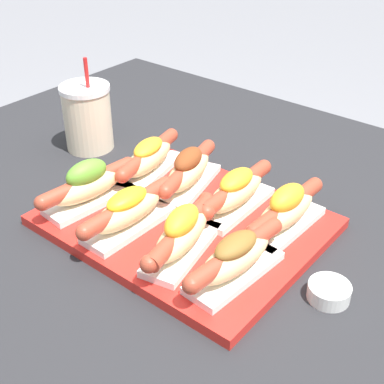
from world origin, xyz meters
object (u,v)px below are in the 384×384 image
object	(u,v)px
hot_dog_6	(236,191)
hot_dog_7	(286,210)
hot_dog_5	(188,171)
drink_cup	(89,117)
hot_dog_1	(128,211)
sauce_bowl	(329,291)
hot_dog_0	(88,185)
hot_dog_3	(235,258)
hot_dog_2	(180,233)
serving_tray	(184,222)
hot_dog_4	(149,158)

from	to	relation	value
hot_dog_6	hot_dog_7	xyz separation A→B (m)	(0.09, 0.00, 0.00)
hot_dog_5	drink_cup	xyz separation A→B (m)	(-0.28, 0.02, 0.02)
hot_dog_1	drink_cup	distance (m)	0.34
hot_dog_1	hot_dog_7	distance (m)	0.25
hot_dog_5	sauce_bowl	distance (m)	0.34
hot_dog_0	hot_dog_3	distance (m)	0.30
hot_dog_2	hot_dog_1	bearing A→B (deg)	-176.61
serving_tray	hot_dog_2	world-z (taller)	hot_dog_2
hot_dog_1	sauce_bowl	world-z (taller)	hot_dog_1
hot_dog_4	hot_dog_5	size ratio (longest dim) A/B	1.01
serving_tray	hot_dog_0	size ratio (longest dim) A/B	2.12
hot_dog_6	drink_cup	distance (m)	0.39
hot_dog_3	sauce_bowl	xyz separation A→B (m)	(0.12, 0.06, -0.04)
hot_dog_2	hot_dog_7	distance (m)	0.18
hot_dog_1	hot_dog_6	distance (m)	0.18
hot_dog_6	drink_cup	size ratio (longest dim) A/B	1.03
hot_dog_2	drink_cup	distance (m)	0.43
hot_dog_3	hot_dog_6	distance (m)	0.17
hot_dog_1	sauce_bowl	xyz separation A→B (m)	(0.32, 0.07, -0.04)
hot_dog_5	hot_dog_7	bearing A→B (deg)	-0.14
sauce_bowl	hot_dog_6	bearing A→B (deg)	159.80
sauce_bowl	drink_cup	distance (m)	0.62
hot_dog_5	hot_dog_7	size ratio (longest dim) A/B	0.97
hot_dog_2	hot_dog_6	bearing A→B (deg)	90.82
hot_dog_0	sauce_bowl	distance (m)	0.43
hot_dog_4	drink_cup	size ratio (longest dim) A/B	1.01
hot_dog_1	hot_dog_4	size ratio (longest dim) A/B	1.02
hot_dog_0	hot_dog_4	size ratio (longest dim) A/B	1.02
hot_dog_1	drink_cup	world-z (taller)	drink_cup
hot_dog_1	serving_tray	bearing A→B (deg)	57.20
hot_dog_2	hot_dog_3	size ratio (longest dim) A/B	0.98
hot_dog_7	hot_dog_6	bearing A→B (deg)	-178.79
hot_dog_0	serving_tray	bearing A→B (deg)	24.00
serving_tray	hot_dog_5	bearing A→B (deg)	125.51
hot_dog_3	hot_dog_6	bearing A→B (deg)	124.75
serving_tray	hot_dog_1	xyz separation A→B (m)	(-0.05, -0.08, 0.04)
serving_tray	hot_dog_5	distance (m)	0.10
drink_cup	hot_dog_2	bearing A→B (deg)	-23.58
hot_dog_0	hot_dog_3	world-z (taller)	hot_dog_0
hot_dog_6	hot_dog_0	bearing A→B (deg)	-144.89
hot_dog_6	hot_dog_4	bearing A→B (deg)	-178.39
hot_dog_4	hot_dog_5	distance (m)	0.09
hot_dog_1	sauce_bowl	distance (m)	0.33
hot_dog_5	sauce_bowl	world-z (taller)	hot_dog_5
serving_tray	hot_dog_7	xyz separation A→B (m)	(0.14, 0.08, 0.04)
serving_tray	hot_dog_2	size ratio (longest dim) A/B	2.15
serving_tray	sauce_bowl	world-z (taller)	sauce_bowl
hot_dog_0	sauce_bowl	bearing A→B (deg)	8.67
serving_tray	hot_dog_4	xyz separation A→B (m)	(-0.14, 0.07, 0.04)
hot_dog_3	drink_cup	xyz separation A→B (m)	(-0.49, 0.16, 0.02)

